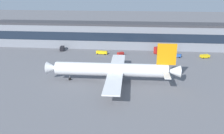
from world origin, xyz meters
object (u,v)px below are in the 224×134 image
object	(u,v)px
pushback_tractor	(205,56)
crew_van	(62,48)
catering_truck	(160,50)
airliner	(113,70)
belt_loader	(102,52)
baggage_tug	(120,54)
follow_me_car	(177,55)

from	to	relation	value
pushback_tractor	crew_van	size ratio (longest dim) A/B	0.98
pushback_tractor	catering_truck	xyz separation A→B (m)	(-23.87, 6.63, 1.24)
airliner	crew_van	size ratio (longest dim) A/B	9.98
belt_loader	baggage_tug	size ratio (longest dim) A/B	1.63
belt_loader	follow_me_car	bearing A→B (deg)	-2.65
airliner	follow_me_car	distance (m)	50.68
belt_loader	baggage_tug	world-z (taller)	belt_loader
catering_truck	baggage_tug	bearing A→B (deg)	-164.19
follow_me_car	crew_van	bearing A→B (deg)	173.50
catering_truck	follow_me_car	bearing A→B (deg)	-38.23
airliner	baggage_tug	distance (m)	39.65
belt_loader	catering_truck	xyz separation A→B (m)	(33.78, 4.96, 1.14)
pushback_tractor	catering_truck	size ratio (longest dim) A/B	0.72
pushback_tractor	crew_van	bearing A→B (deg)	174.87
follow_me_car	crew_van	world-z (taller)	crew_van
follow_me_car	pushback_tractor	bearing A→B (deg)	1.14
crew_van	catering_truck	bearing A→B (deg)	-0.81
baggage_tug	follow_me_car	distance (m)	31.71
airliner	belt_loader	size ratio (longest dim) A/B	8.27
baggage_tug	crew_van	world-z (taller)	crew_van
follow_me_car	catering_truck	distance (m)	11.26
belt_loader	baggage_tug	distance (m)	10.97
baggage_tug	crew_van	size ratio (longest dim) A/B	0.74
airliner	pushback_tractor	xyz separation A→B (m)	(47.17, 39.29, -4.20)
baggage_tug	crew_van	bearing A→B (deg)	168.63
baggage_tug	follow_me_car	xyz separation A→B (m)	(31.71, -0.44, 0.00)
airliner	catering_truck	xyz separation A→B (m)	(23.30, 45.92, -2.96)
crew_van	catering_truck	size ratio (longest dim) A/B	0.73
airliner	follow_me_car	xyz separation A→B (m)	(32.10, 38.99, -4.16)
follow_me_car	crew_van	distance (m)	68.56
belt_loader	airliner	bearing A→B (deg)	-75.65
catering_truck	crew_van	bearing A→B (deg)	179.19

